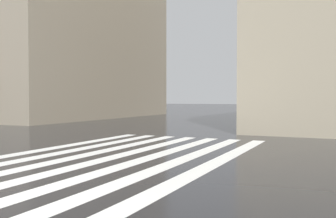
{
  "coord_description": "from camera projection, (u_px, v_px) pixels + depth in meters",
  "views": [
    {
      "loc": [
        -4.73,
        -5.61,
        1.72
      ],
      "look_at": [
        7.94,
        0.35,
        1.33
      ],
      "focal_mm": 39.74,
      "sensor_mm": 36.0,
      "label": 1
    }
  ],
  "objects": [
    {
      "name": "zebra_crossing",
      "position": [
        106.0,
        159.0,
        10.52
      ],
      "size": [
        13.0,
        6.5,
        0.01
      ],
      "color": "silver",
      "rests_on": "ground_plane"
    },
    {
      "name": "haussmann_block_mid",
      "position": [
        21.0,
        26.0,
        36.67
      ],
      "size": [
        21.13,
        22.33,
        18.2
      ],
      "color": "tan",
      "rests_on": "ground_plane"
    }
  ]
}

